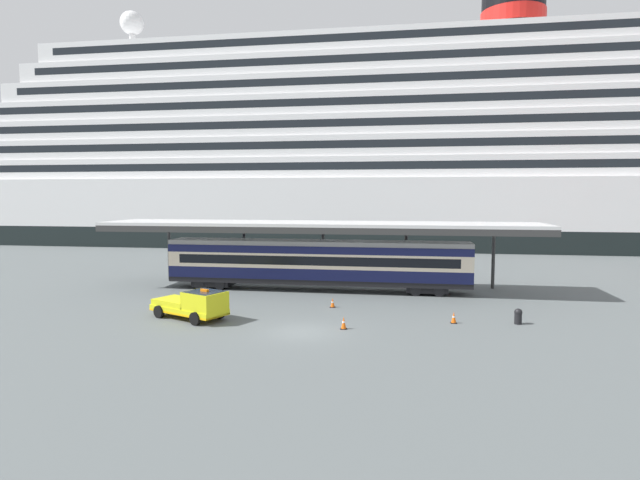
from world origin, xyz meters
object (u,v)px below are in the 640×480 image
object	(u,v)px
quay_bollard	(518,316)
traffic_cone_far	(454,318)
train_carriage	(317,262)
traffic_cone_mid	(333,303)
traffic_cone_near	(344,323)
service_truck	(194,304)
cruise_ship	(418,157)

from	to	relation	value
quay_bollard	traffic_cone_far	bearing A→B (deg)	-173.76
train_carriage	traffic_cone_mid	bearing A→B (deg)	-70.73
quay_bollard	traffic_cone_mid	bearing A→B (deg)	166.66
traffic_cone_near	quay_bollard	bearing A→B (deg)	15.58
service_truck	cruise_ship	bearing A→B (deg)	73.85
train_carriage	service_truck	distance (m)	12.57
service_truck	traffic_cone_mid	size ratio (longest dim) A/B	8.56
traffic_cone_mid	train_carriage	bearing A→B (deg)	109.27
traffic_cone_near	quay_bollard	size ratio (longest dim) A/B	0.76
train_carriage	traffic_cone_near	xyz separation A→B (m)	(3.59, -11.83, -1.95)
train_carriage	quay_bollard	distance (m)	16.63
traffic_cone_mid	quay_bollard	xyz separation A→B (m)	(11.74, -2.78, 0.20)
cruise_ship	traffic_cone_far	size ratio (longest dim) A/B	240.41
train_carriage	quay_bollard	world-z (taller)	train_carriage
train_carriage	traffic_cone_near	distance (m)	12.51
service_truck	traffic_cone_near	distance (m)	9.58
service_truck	quay_bollard	distance (m)	19.93
service_truck	traffic_cone_mid	world-z (taller)	service_truck
cruise_ship	quay_bollard	bearing A→B (deg)	-84.49
cruise_ship	service_truck	size ratio (longest dim) A/B	30.25
train_carriage	traffic_cone_mid	size ratio (longest dim) A/B	37.75
cruise_ship	traffic_cone_far	distance (m)	52.02
train_carriage	traffic_cone_far	bearing A→B (deg)	-42.97
cruise_ship	traffic_cone_near	xyz separation A→B (m)	(-5.49, -52.69, -13.46)
traffic_cone_near	quay_bollard	world-z (taller)	quay_bollard
traffic_cone_mid	cruise_ship	bearing A→B (deg)	81.62
cruise_ship	train_carriage	distance (m)	43.41
traffic_cone_mid	traffic_cone_far	bearing A→B (deg)	-22.05
traffic_cone_far	cruise_ship	bearing A→B (deg)	91.11
traffic_cone_near	cruise_ship	bearing A→B (deg)	84.05
service_truck	train_carriage	bearing A→B (deg)	61.69
cruise_ship	quay_bollard	world-z (taller)	cruise_ship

